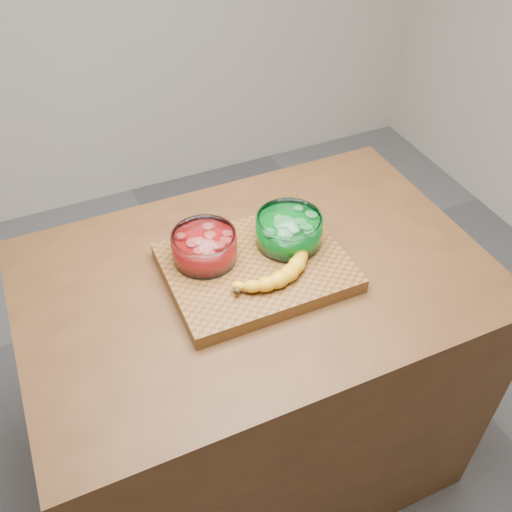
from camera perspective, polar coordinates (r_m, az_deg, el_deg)
name	(u,v)px	position (r m, az deg, el deg)	size (l,w,h in m)	color
ground	(256,449)	(2.19, 0.00, -18.75)	(3.50, 3.50, 0.00)	#5E5E63
counter	(256,376)	(1.81, 0.00, -11.94)	(1.20, 0.80, 0.90)	#4F2F17
cutting_board	(256,268)	(1.45, 0.00, -1.16)	(0.45, 0.35, 0.04)	brown
bowl_red	(204,247)	(1.43, -5.17, 0.91)	(0.16, 0.16, 0.08)	white
bowl_green	(289,230)	(1.47, 3.30, 2.58)	(0.17, 0.17, 0.08)	white
banana	(271,264)	(1.41, 1.55, -0.81)	(0.27, 0.18, 0.04)	orange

